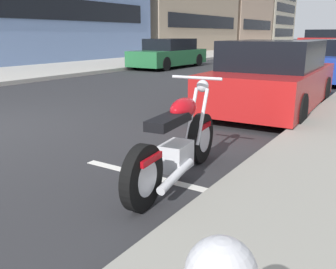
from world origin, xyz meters
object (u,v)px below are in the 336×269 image
crossing_truck (324,40)px  parked_car_second_in_row (273,78)px  car_opposite_curb (169,54)px  parked_car_near_corner (334,62)px  parked_motorcycle (177,144)px

crossing_truck → parked_car_second_in_row: bearing=101.0°
parked_car_second_in_row → car_opposite_curb: parked_car_second_in_row is taller
car_opposite_curb → parked_car_near_corner: bearing=77.4°
parked_car_near_corner → car_opposite_curb: bearing=80.7°
parked_motorcycle → crossing_truck: bearing=1.7°
parked_car_near_corner → car_opposite_curb: (1.69, 7.69, -0.01)m
parked_car_second_in_row → parked_car_near_corner: bearing=-4.7°
parked_car_second_in_row → car_opposite_curb: 10.60m
parked_motorcycle → parked_car_near_corner: 10.39m
parked_car_second_in_row → crossing_truck: 33.47m
parked_car_near_corner → crossing_truck: bearing=14.2°
parked_car_near_corner → crossing_truck: size_ratio=0.84×
parked_car_near_corner → crossing_truck: 27.73m
parked_motorcycle → car_opposite_curb: car_opposite_curb is taller
parked_car_near_corner → parked_motorcycle: bearing=-176.2°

